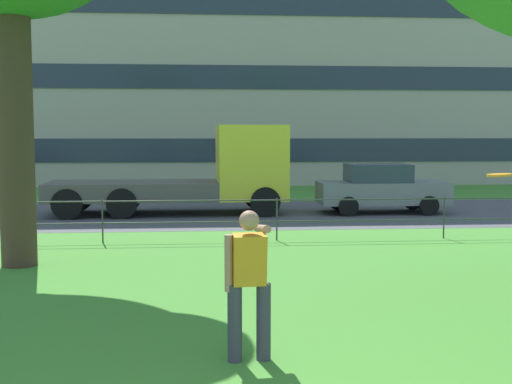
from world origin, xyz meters
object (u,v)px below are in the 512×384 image
person_thrower (249,280)px  apartment_building_background (236,20)px  frisbee (499,175)px  car_grey_left (381,188)px  flatbed_truck_center (204,175)px

person_thrower → apartment_building_background: 31.43m
person_thrower → apartment_building_background: (1.46, 30.41, 7.83)m
frisbee → car_grey_left: size_ratio=0.08×
person_thrower → car_grey_left: bearing=69.0°
frisbee → car_grey_left: bearing=80.1°
apartment_building_background → flatbed_truck_center: bearing=-96.4°
flatbed_truck_center → apartment_building_background: apartment_building_background is taller
person_thrower → flatbed_truck_center: bearing=91.8°
flatbed_truck_center → apartment_building_background: 18.47m
frisbee → apartment_building_background: 31.15m
car_grey_left → person_thrower: bearing=-111.0°
flatbed_truck_center → car_grey_left: size_ratio=1.83×
flatbed_truck_center → car_grey_left: bearing=-3.0°
frisbee → flatbed_truck_center: 14.03m
person_thrower → flatbed_truck_center: size_ratio=0.23×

